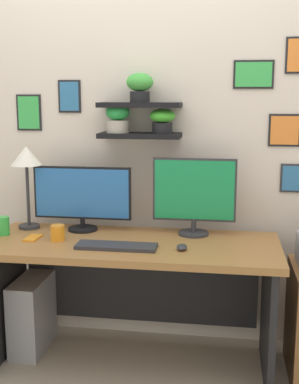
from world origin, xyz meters
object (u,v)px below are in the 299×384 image
at_px(computer_mouse, 182,247).
at_px(coffee_mug, 58,233).
at_px(cell_phone, 33,238).
at_px(desk, 133,274).
at_px(monitor_left, 82,196).
at_px(desk_lamp, 26,162).
at_px(water_cup, 3,226).
at_px(keyboard, 116,246).
at_px(computer_tower_left, 33,314).
at_px(monitor_right, 194,194).

relative_size(computer_mouse, coffee_mug, 1.00).
bearing_deg(cell_phone, computer_mouse, -3.92).
distance_m(desk, monitor_left, 0.56).
distance_m(desk_lamp, water_cup, 0.41).
bearing_deg(monitor_left, keyboard, -50.23).
bearing_deg(water_cup, computer_tower_left, 25.93).
relative_size(monitor_left, computer_mouse, 6.72).
xyz_separation_m(monitor_right, coffee_mug, (-0.76, -0.25, -0.20)).
bearing_deg(keyboard, computer_tower_left, 159.19).
bearing_deg(coffee_mug, desk, 11.83).
bearing_deg(desk_lamp, keyboard, -27.91).
distance_m(desk, desk_lamp, 0.94).
relative_size(desk_lamp, coffee_mug, 5.70).
distance_m(coffee_mug, computer_tower_left, 0.62).
xyz_separation_m(cell_phone, computer_tower_left, (-0.07, 0.12, -0.53)).
height_order(keyboard, computer_mouse, computer_mouse).
bearing_deg(desk, cell_phone, -172.55).
distance_m(desk, water_cup, 0.82).
height_order(desk_lamp, cell_phone, desk_lamp).
relative_size(keyboard, computer_tower_left, 0.96).
bearing_deg(computer_mouse, monitor_left, 153.21).
bearing_deg(coffee_mug, monitor_left, 72.91).
bearing_deg(water_cup, desk, 1.54).
bearing_deg(desk, monitor_left, 154.60).
distance_m(monitor_left, computer_tower_left, 0.80).
distance_m(desk, keyboard, 0.29).
distance_m(computer_mouse, water_cup, 1.08).
xyz_separation_m(desk, keyboard, (-0.06, -0.18, 0.22)).
xyz_separation_m(desk_lamp, computer_tower_left, (0.04, -0.11, -0.94)).
bearing_deg(monitor_left, desk_lamp, -178.41).
relative_size(keyboard, cell_phone, 3.14).
relative_size(desk_lamp, cell_phone, 3.66).
bearing_deg(coffee_mug, cell_phone, 175.38).
xyz_separation_m(desk, monitor_left, (-0.34, 0.16, 0.42)).
distance_m(monitor_left, coffee_mug, 0.31).
bearing_deg(cell_phone, monitor_right, 16.27).
bearing_deg(keyboard, coffee_mug, 165.45).
bearing_deg(desk_lamp, cell_phone, -63.67).
bearing_deg(cell_phone, monitor_left, 47.35).
xyz_separation_m(monitor_right, cell_phone, (-0.91, -0.24, -0.24)).
xyz_separation_m(keyboard, computer_tower_left, (-0.59, 0.22, -0.53)).
bearing_deg(monitor_left, desk, -25.40).
height_order(keyboard, water_cup, water_cup).
bearing_deg(desk_lamp, water_cup, -117.53).
relative_size(desk, computer_tower_left, 3.67).
bearing_deg(cell_phone, keyboard, -9.90).
distance_m(monitor_right, computer_tower_left, 1.25).
bearing_deg(desk_lamp, computer_mouse, -17.67).
height_order(cell_phone, coffee_mug, coffee_mug).
height_order(computer_mouse, desk_lamp, desk_lamp).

